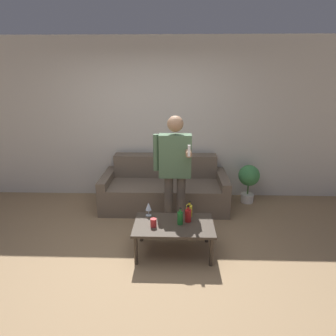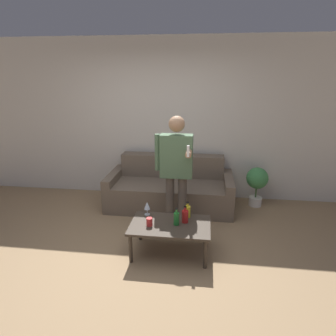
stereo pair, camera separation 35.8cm
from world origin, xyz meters
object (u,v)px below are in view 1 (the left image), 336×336
(couch, at_px, (165,189))
(bottle_orange, at_px, (180,218))
(person_standing_front, at_px, (175,165))
(coffee_table, at_px, (174,227))

(couch, distance_m, bottle_orange, 1.43)
(person_standing_front, bearing_deg, bottle_orange, -83.20)
(bottle_orange, height_order, person_standing_front, person_standing_front)
(couch, bearing_deg, coffee_table, -83.21)
(coffee_table, bearing_deg, person_standing_front, 90.01)
(bottle_orange, xyz_separation_m, person_standing_front, (-0.07, 0.63, 0.46))
(couch, relative_size, person_standing_front, 1.26)
(coffee_table, xyz_separation_m, person_standing_front, (-0.00, 0.63, 0.59))
(coffee_table, relative_size, person_standing_front, 0.60)
(bottle_orange, bearing_deg, coffee_table, 178.94)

